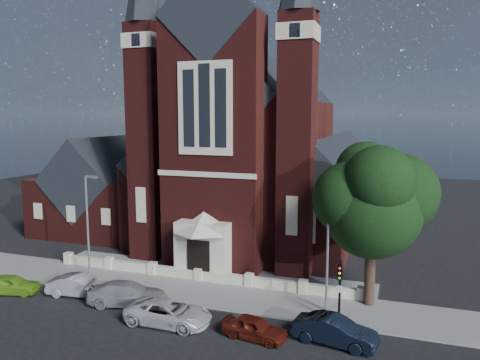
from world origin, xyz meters
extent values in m
plane|color=black|center=(0.00, 15.00, 0.00)|extent=(120.00, 120.00, 0.00)
cube|color=gray|center=(0.00, 4.50, 0.00)|extent=(60.00, 5.00, 0.12)
cube|color=gray|center=(0.00, 8.50, 0.00)|extent=(26.00, 3.00, 0.14)
cube|color=beige|center=(0.00, 6.50, 0.00)|extent=(24.00, 0.40, 0.90)
cube|color=#461412|center=(0.00, 25.00, 7.00)|extent=(10.00, 30.00, 14.00)
cube|color=black|center=(0.00, 25.00, 14.00)|extent=(10.00, 30.20, 10.00)
cube|color=#461412|center=(-7.50, 24.00, 4.00)|extent=(5.00, 26.00, 8.00)
cube|color=#461412|center=(7.50, 24.00, 4.00)|extent=(5.00, 26.00, 8.00)
cube|color=black|center=(-7.50, 24.00, 8.00)|extent=(5.01, 26.20, 5.01)
cube|color=black|center=(7.50, 24.00, 8.00)|extent=(5.01, 26.20, 5.01)
cube|color=#461412|center=(0.00, 9.50, 10.00)|extent=(8.00, 3.00, 20.00)
cube|color=black|center=(0.00, 9.50, 20.00)|extent=(8.00, 3.20, 8.00)
cube|color=beige|center=(0.00, 7.95, 13.00)|extent=(4.40, 0.15, 7.00)
cube|color=black|center=(0.00, 7.88, 13.20)|extent=(0.90, 0.08, 6.20)
cube|color=beige|center=(0.00, 7.50, 2.20)|extent=(4.20, 2.00, 4.40)
cube|color=black|center=(0.00, 6.45, 1.60)|extent=(1.80, 0.12, 3.20)
cone|color=beige|center=(0.00, 7.50, 4.40)|extent=(4.60, 4.60, 1.60)
cube|color=#461412|center=(-6.50, 10.50, 10.00)|extent=(2.60, 2.60, 20.00)
cube|color=beige|center=(-6.50, 10.50, 18.50)|extent=(2.80, 2.80, 1.20)
cube|color=#461412|center=(6.50, 10.50, 10.00)|extent=(2.60, 2.60, 20.00)
cube|color=beige|center=(6.50, 10.50, 18.50)|extent=(2.80, 2.80, 1.20)
cube|color=#461412|center=(-16.00, 18.00, 3.00)|extent=(12.00, 12.00, 6.00)
cube|color=black|center=(-16.00, 18.00, 6.00)|extent=(8.49, 12.20, 8.49)
cylinder|color=black|center=(12.50, 6.00, 2.50)|extent=(0.70, 0.70, 5.00)
sphere|color=black|center=(12.50, 6.00, 6.50)|extent=(6.40, 6.40, 6.40)
sphere|color=black|center=(12.90, 4.80, 8.50)|extent=(4.40, 4.40, 4.40)
cylinder|color=gray|center=(-8.00, 4.00, 4.00)|extent=(0.16, 0.16, 8.00)
cube|color=gray|center=(-7.50, 4.00, 8.00)|extent=(1.00, 0.15, 0.18)
cube|color=gray|center=(-7.10, 4.00, 7.92)|extent=(0.35, 0.22, 0.12)
cylinder|color=gray|center=(10.00, 4.00, 4.00)|extent=(0.16, 0.16, 8.00)
cube|color=gray|center=(10.50, 4.00, 8.00)|extent=(1.00, 0.15, 0.18)
cube|color=gray|center=(10.90, 4.00, 7.92)|extent=(0.35, 0.22, 0.12)
cylinder|color=black|center=(11.00, 2.50, 2.00)|extent=(0.14, 0.14, 4.00)
cube|color=black|center=(11.00, 2.35, 3.30)|extent=(0.28, 0.22, 0.90)
sphere|color=red|center=(11.00, 2.22, 3.60)|extent=(0.14, 0.14, 0.14)
sphere|color=#CC8C0C|center=(11.00, 2.22, 3.30)|extent=(0.14, 0.14, 0.14)
sphere|color=#0C9919|center=(11.00, 2.22, 3.00)|extent=(0.14, 0.14, 0.14)
imported|color=#6FB023|center=(-11.49, -0.16, 0.68)|extent=(4.27, 2.69, 1.36)
imported|color=#929499|center=(-6.71, 1.10, 0.72)|extent=(4.59, 2.24, 1.45)
imported|color=gray|center=(-2.65, 0.88, 0.76)|extent=(5.66, 3.52, 1.53)
imported|color=silver|center=(1.31, -0.84, 0.74)|extent=(5.30, 2.45, 1.47)
imported|color=#57180F|center=(6.73, -0.87, 0.64)|extent=(3.95, 2.05, 1.28)
imported|color=black|center=(11.10, -0.03, 0.76)|extent=(4.83, 2.33, 1.53)
camera|label=1|loc=(14.19, -24.65, 12.52)|focal=35.00mm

